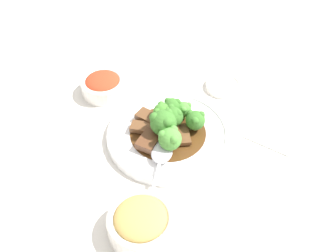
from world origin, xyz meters
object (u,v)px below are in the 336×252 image
(beef_strip_2, at_px, (149,141))
(broccoli_floret_1, at_px, (170,139))
(broccoli_floret_4, at_px, (163,122))
(broccoli_floret_6, at_px, (184,109))
(beef_strip_3, at_px, (182,134))
(main_plate, at_px, (168,134))
(beef_strip_1, at_px, (144,128))
(serving_spoon, at_px, (160,159))
(side_bowl_appetizer, at_px, (141,222))
(broccoli_floret_5, at_px, (162,112))
(sauce_dish, at_px, (224,86))
(broccoli_floret_0, at_px, (195,120))
(side_bowl_kimchi, at_px, (103,85))
(broccoli_floret_2, at_px, (172,116))
(beef_strip_0, at_px, (150,116))
(broccoli_floret_3, at_px, (172,107))

(beef_strip_2, xyz_separation_m, broccoli_floret_1, (-0.04, -0.02, 0.02))
(broccoli_floret_4, distance_m, broccoli_floret_6, 0.07)
(beef_strip_3, distance_m, broccoli_floret_6, 0.06)
(main_plate, relative_size, broccoli_floret_6, 6.36)
(beef_strip_1, distance_m, serving_spoon, 0.09)
(main_plate, height_order, side_bowl_appetizer, side_bowl_appetizer)
(broccoli_floret_5, relative_size, sauce_dish, 0.56)
(side_bowl_appetizer, height_order, sauce_dish, side_bowl_appetizer)
(broccoli_floret_1, relative_size, broccoli_floret_4, 0.80)
(broccoli_floret_0, relative_size, sauce_dish, 0.52)
(beef_strip_1, distance_m, side_bowl_kimchi, 0.17)
(broccoli_floret_2, bearing_deg, broccoli_floret_4, 92.85)
(main_plate, distance_m, broccoli_floret_6, 0.06)
(beef_strip_1, bearing_deg, broccoli_floret_2, -129.73)
(broccoli_floret_4, relative_size, broccoli_floret_6, 1.55)
(beef_strip_1, bearing_deg, broccoli_floret_0, -138.44)
(beef_strip_1, relative_size, side_bowl_kimchi, 0.62)
(beef_strip_1, xyz_separation_m, sauce_dish, (-0.04, -0.23, -0.02))
(beef_strip_1, xyz_separation_m, beef_strip_3, (-0.07, -0.04, -0.00))
(beef_strip_2, bearing_deg, beef_strip_3, -124.35)
(main_plate, xyz_separation_m, sauce_dish, (-0.00, -0.21, -0.00))
(beef_strip_0, relative_size, broccoli_floret_2, 1.08)
(main_plate, height_order, side_bowl_kimchi, side_bowl_kimchi)
(beef_strip_3, height_order, broccoli_floret_2, broccoli_floret_2)
(side_bowl_appetizer, bearing_deg, broccoli_floret_4, -60.53)
(main_plate, relative_size, broccoli_floret_0, 5.88)
(beef_strip_0, distance_m, broccoli_floret_4, 0.06)
(beef_strip_1, relative_size, broccoli_floret_3, 1.31)
(broccoli_floret_5, xyz_separation_m, side_bowl_kimchi, (0.18, -0.00, -0.02))
(broccoli_floret_3, xyz_separation_m, side_bowl_appetizer, (-0.12, 0.23, -0.02))
(broccoli_floret_4, height_order, serving_spoon, broccoli_floret_4)
(broccoli_floret_2, bearing_deg, beef_strip_3, 164.77)
(beef_strip_2, bearing_deg, side_bowl_kimchi, -18.63)
(beef_strip_3, xyz_separation_m, broccoli_floret_4, (0.03, 0.02, 0.03))
(beef_strip_2, height_order, broccoli_floret_5, broccoli_floret_5)
(broccoli_floret_3, height_order, broccoli_floret_5, broccoli_floret_3)
(broccoli_floret_3, relative_size, broccoli_floret_5, 1.03)
(broccoli_floret_2, relative_size, serving_spoon, 0.26)
(main_plate, height_order, broccoli_floret_6, broccoli_floret_6)
(beef_strip_0, height_order, side_bowl_kimchi, side_bowl_kimchi)
(broccoli_floret_5, height_order, serving_spoon, broccoli_floret_5)
(beef_strip_1, relative_size, beef_strip_2, 1.08)
(beef_strip_0, bearing_deg, sauce_dish, -105.79)
(main_plate, height_order, broccoli_floret_1, broccoli_floret_1)
(main_plate, height_order, beef_strip_3, beef_strip_3)
(beef_strip_1, bearing_deg, sauce_dish, -100.69)
(broccoli_floret_0, bearing_deg, beef_strip_0, 22.51)
(broccoli_floret_2, relative_size, broccoli_floret_6, 1.22)
(beef_strip_0, distance_m, beef_strip_2, 0.07)
(main_plate, xyz_separation_m, broccoli_floret_1, (-0.03, 0.03, 0.04))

